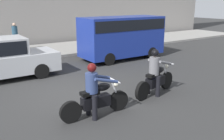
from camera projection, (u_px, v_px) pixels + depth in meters
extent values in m
plane|color=#2D2D2D|center=(73.00, 94.00, 8.71)|extent=(80.00, 80.00, 0.00)
cube|color=gray|center=(17.00, 54.00, 15.08)|extent=(40.00, 4.40, 0.14)
cylinder|color=black|center=(167.00, 80.00, 9.16)|extent=(0.65, 0.27, 0.64)
cylinder|color=black|center=(142.00, 91.00, 8.07)|extent=(0.65, 0.27, 0.64)
cylinder|color=silver|center=(165.00, 72.00, 8.98)|extent=(0.36, 0.14, 0.77)
cube|color=black|center=(155.00, 81.00, 8.58)|extent=(0.88, 0.47, 0.32)
ellipsoid|color=black|center=(159.00, 70.00, 8.63)|extent=(0.52, 0.34, 0.22)
cube|color=black|center=(153.00, 75.00, 8.38)|extent=(0.56, 0.35, 0.10)
cylinder|color=silver|center=(165.00, 63.00, 8.84)|extent=(0.20, 0.69, 0.04)
sphere|color=silver|center=(166.00, 66.00, 8.93)|extent=(0.17, 0.17, 0.17)
cylinder|color=silver|center=(146.00, 86.00, 8.50)|extent=(0.70, 0.23, 0.07)
cylinder|color=black|center=(158.00, 87.00, 8.38)|extent=(0.18, 0.18, 0.72)
cylinder|color=black|center=(148.00, 84.00, 8.64)|extent=(0.18, 0.18, 0.72)
cylinder|color=slate|center=(154.00, 66.00, 8.34)|extent=(0.41, 0.41, 0.60)
cylinder|color=slate|center=(165.00, 63.00, 8.42)|extent=(0.73, 0.26, 0.28)
cylinder|color=slate|center=(155.00, 61.00, 8.71)|extent=(0.73, 0.26, 0.28)
sphere|color=tan|center=(155.00, 54.00, 8.24)|extent=(0.20, 0.20, 0.20)
sphere|color=black|center=(155.00, 53.00, 8.23)|extent=(0.25, 0.25, 0.25)
cylinder|color=black|center=(119.00, 101.00, 7.33)|extent=(0.61, 0.15, 0.61)
cylinder|color=black|center=(71.00, 112.00, 6.57)|extent=(0.61, 0.15, 0.61)
cylinder|color=silver|center=(115.00, 91.00, 7.18)|extent=(0.35, 0.07, 0.75)
cube|color=black|center=(96.00, 101.00, 6.91)|extent=(0.85, 0.32, 0.32)
ellipsoid|color=black|center=(103.00, 87.00, 6.92)|extent=(0.49, 0.26, 0.22)
cube|color=black|center=(90.00, 93.00, 6.74)|extent=(0.53, 0.26, 0.10)
cylinder|color=silver|center=(113.00, 80.00, 7.05)|extent=(0.07, 0.70, 0.04)
sphere|color=silver|center=(116.00, 84.00, 7.13)|extent=(0.17, 0.17, 0.17)
cylinder|color=silver|center=(84.00, 106.00, 6.92)|extent=(0.70, 0.10, 0.07)
cylinder|color=black|center=(95.00, 108.00, 6.70)|extent=(0.16, 0.16, 0.71)
cylinder|color=black|center=(88.00, 103.00, 7.03)|extent=(0.16, 0.16, 0.71)
cylinder|color=navy|center=(92.00, 83.00, 6.70)|extent=(0.36, 0.36, 0.56)
cylinder|color=navy|center=(107.00, 81.00, 6.67)|extent=(0.73, 0.12, 0.28)
cylinder|color=navy|center=(99.00, 76.00, 7.04)|extent=(0.73, 0.12, 0.28)
sphere|color=tan|center=(92.00, 69.00, 6.60)|extent=(0.20, 0.20, 0.20)
sphere|color=#510F0F|center=(92.00, 68.00, 6.59)|extent=(0.25, 0.25, 0.25)
cube|color=#B2B5BA|center=(0.00, 64.00, 10.18)|extent=(4.67, 1.76, 0.80)
cylinder|color=black|center=(35.00, 67.00, 11.05)|extent=(0.64, 1.82, 0.64)
cube|color=navy|center=(122.00, 36.00, 13.79)|extent=(4.70, 1.90, 2.10)
cube|color=black|center=(122.00, 24.00, 13.61)|extent=(4.55, 1.93, 0.56)
cylinder|color=black|center=(141.00, 50.00, 14.83)|extent=(0.64, 1.96, 0.64)
cylinder|color=black|center=(100.00, 56.00, 13.26)|extent=(0.64, 1.96, 0.64)
cylinder|color=black|center=(14.00, 43.00, 15.55)|extent=(0.14, 0.14, 0.93)
cylinder|color=black|center=(18.00, 43.00, 15.66)|extent=(0.14, 0.14, 0.93)
cylinder|color=#234256|center=(15.00, 31.00, 15.40)|extent=(0.34, 0.34, 0.59)
sphere|color=tan|center=(14.00, 25.00, 15.29)|extent=(0.21, 0.21, 0.21)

